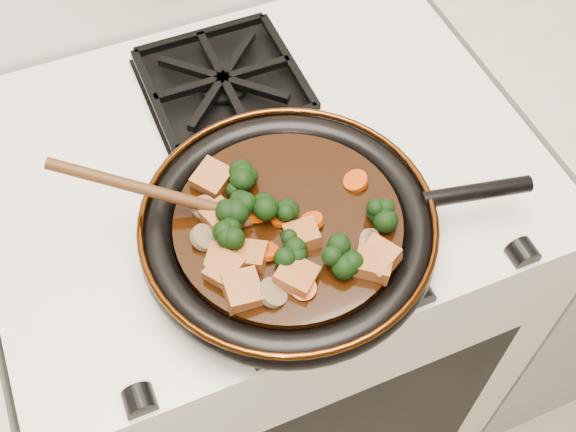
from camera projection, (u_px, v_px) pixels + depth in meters
name	position (u px, v px, depth m)	size (l,w,h in m)	color
stove	(266.00, 307.00, 1.38)	(0.76, 0.60, 0.90)	silver
burner_grate_front	(297.00, 228.00, 0.92)	(0.23, 0.23, 0.03)	black
burner_grate_back	(223.00, 83.00, 1.07)	(0.23, 0.23, 0.03)	black
skillet	(290.00, 228.00, 0.89)	(0.49, 0.37, 0.05)	black
braising_sauce	(288.00, 226.00, 0.88)	(0.28, 0.28, 0.02)	black
tofu_cube_0	(302.00, 236.00, 0.85)	(0.04, 0.03, 0.02)	brown
tofu_cube_1	(251.00, 256.00, 0.84)	(0.04, 0.03, 0.02)	brown
tofu_cube_2	(219.00, 216.00, 0.87)	(0.04, 0.03, 0.02)	brown
tofu_cube_3	(373.00, 263.00, 0.83)	(0.04, 0.04, 0.02)	brown
tofu_cube_4	(296.00, 276.00, 0.82)	(0.04, 0.04, 0.02)	brown
tofu_cube_5	(221.00, 259.00, 0.83)	(0.03, 0.03, 0.02)	brown
tofu_cube_6	(225.00, 270.00, 0.82)	(0.04, 0.03, 0.02)	brown
tofu_cube_7	(212.00, 179.00, 0.90)	(0.04, 0.04, 0.02)	brown
tofu_cube_8	(377.00, 259.00, 0.83)	(0.04, 0.04, 0.02)	brown
tofu_cube_9	(242.00, 291.00, 0.81)	(0.04, 0.04, 0.02)	brown
broccoli_floret_0	(275.00, 210.00, 0.87)	(0.06, 0.06, 0.05)	black
broccoli_floret_1	(238.00, 214.00, 0.86)	(0.06, 0.06, 0.05)	black
broccoli_floret_2	(381.00, 219.00, 0.86)	(0.06, 0.06, 0.05)	black
broccoli_floret_3	(288.00, 252.00, 0.84)	(0.05, 0.05, 0.05)	black
broccoli_floret_4	(340.00, 258.00, 0.83)	(0.06, 0.06, 0.05)	black
broccoli_floret_5	(235.00, 235.00, 0.85)	(0.06, 0.06, 0.06)	black
broccoli_floret_6	(241.00, 181.00, 0.90)	(0.06, 0.06, 0.05)	black
carrot_coin_0	(311.00, 221.00, 0.87)	(0.03, 0.03, 0.01)	#B03304
carrot_coin_1	(356.00, 181.00, 0.90)	(0.03, 0.03, 0.01)	#B03304
carrot_coin_2	(266.00, 251.00, 0.84)	(0.03, 0.03, 0.01)	#B03304
carrot_coin_3	(304.00, 288.00, 0.82)	(0.03, 0.03, 0.01)	#B03304
carrot_coin_4	(255.00, 214.00, 0.87)	(0.03, 0.03, 0.01)	#B03304
carrot_coin_5	(281.00, 218.00, 0.87)	(0.03, 0.03, 0.01)	#B03304
mushroom_slice_0	(370.00, 244.00, 0.85)	(0.04, 0.04, 0.01)	brown
mushroom_slice_1	(204.00, 207.00, 0.88)	(0.03, 0.03, 0.01)	brown
mushroom_slice_2	(204.00, 238.00, 0.85)	(0.03, 0.03, 0.01)	brown
mushroom_slice_3	(231.00, 276.00, 0.82)	(0.04, 0.04, 0.01)	brown
mushroom_slice_4	(272.00, 293.00, 0.81)	(0.04, 0.04, 0.01)	brown
wooden_spoon	(186.00, 200.00, 0.86)	(0.14, 0.09, 0.23)	#43240E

